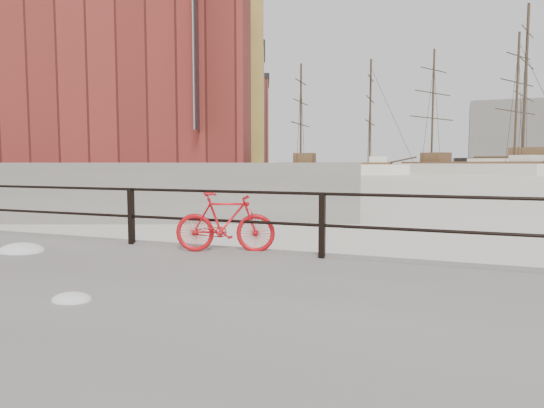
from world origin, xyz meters
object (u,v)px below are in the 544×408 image
Objects in this scene: bicycle at (225,222)px; schooner_left at (334,174)px; workboat_near at (109,185)px; schooner_mid at (469,174)px; workboat_far at (192,177)px.

bicycle is 0.07× the size of schooner_left.
workboat_near is at bearing -104.32° from schooner_left.
bicycle is 34.54m from workboat_near.
schooner_left is at bearing 51.17° from workboat_near.
bicycle is 0.05× the size of schooner_mid.
schooner_left is (-14.94, 67.69, -0.84)m from bicycle.
schooner_mid is 21.18m from schooner_left.
workboat_near reaches higher than bicycle.
schooner_left is at bearing 57.13° from workboat_far.
schooner_mid reaches higher than bicycle.
schooner_mid is 57.25m from workboat_near.
workboat_far reaches higher than bicycle.
workboat_far is (-5.09, 21.90, 0.00)m from workboat_near.
workboat_far is at bearing 103.91° from bicycle.
bicycle is at bearing -80.50° from schooner_left.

